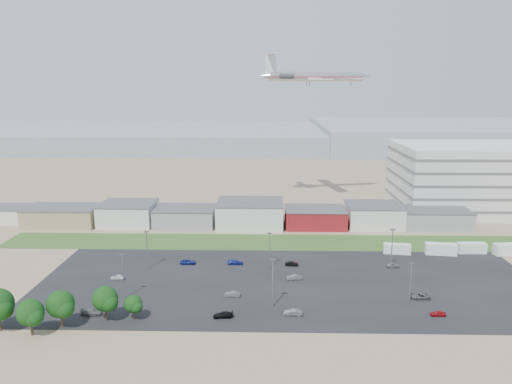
{
  "coord_description": "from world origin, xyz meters",
  "views": [
    {
      "loc": [
        0.05,
        -93.11,
        46.29
      ],
      "look_at": [
        -2.77,
        22.0,
        21.92
      ],
      "focal_mm": 35.0,
      "sensor_mm": 36.0,
      "label": 1
    }
  ],
  "objects_px": {
    "parked_car_6": "(235,262)",
    "parked_car_9": "(188,262)",
    "parked_car_10": "(92,312)",
    "box_trailer_a": "(397,249)",
    "parked_car_3": "(223,315)",
    "airliner": "(316,76)",
    "parked_car_2": "(438,313)",
    "parked_car_13": "(293,312)",
    "parked_car_5": "(117,277)",
    "parked_car_8": "(393,265)",
    "parked_car_4": "(232,294)",
    "parked_car_11": "(292,264)",
    "parked_car_7": "(295,277)",
    "parked_car_0": "(421,296)"
  },
  "relations": [
    {
      "from": "box_trailer_a",
      "to": "parked_car_2",
      "type": "xyz_separation_m",
      "value": [
        -1.45,
        -39.37,
        -0.85
      ]
    },
    {
      "from": "parked_car_8",
      "to": "parked_car_10",
      "type": "relative_size",
      "value": 0.75
    },
    {
      "from": "parked_car_2",
      "to": "parked_car_8",
      "type": "height_order",
      "value": "parked_car_8"
    },
    {
      "from": "airliner",
      "to": "parked_car_3",
      "type": "height_order",
      "value": "airliner"
    },
    {
      "from": "box_trailer_a",
      "to": "parked_car_0",
      "type": "xyz_separation_m",
      "value": [
        -2.45,
        -30.86,
        -0.82
      ]
    },
    {
      "from": "box_trailer_a",
      "to": "parked_car_10",
      "type": "xyz_separation_m",
      "value": [
        -72.97,
        -40.62,
        -0.75
      ]
    },
    {
      "from": "box_trailer_a",
      "to": "parked_car_9",
      "type": "xyz_separation_m",
      "value": [
        -57.78,
        -9.95,
        -0.82
      ]
    },
    {
      "from": "parked_car_4",
      "to": "parked_car_9",
      "type": "height_order",
      "value": "parked_car_4"
    },
    {
      "from": "parked_car_8",
      "to": "parked_car_9",
      "type": "relative_size",
      "value": 0.8
    },
    {
      "from": "airliner",
      "to": "parked_car_10",
      "type": "distance_m",
      "value": 129.9
    },
    {
      "from": "parked_car_13",
      "to": "parked_car_7",
      "type": "bearing_deg",
      "value": -179.6
    },
    {
      "from": "parked_car_4",
      "to": "parked_car_11",
      "type": "bearing_deg",
      "value": 148.0
    },
    {
      "from": "parked_car_11",
      "to": "parked_car_7",
      "type": "bearing_deg",
      "value": -174.37
    },
    {
      "from": "parked_car_6",
      "to": "parked_car_9",
      "type": "height_order",
      "value": "parked_car_6"
    },
    {
      "from": "parked_car_6",
      "to": "parked_car_2",
      "type": "bearing_deg",
      "value": -124.61
    },
    {
      "from": "parked_car_6",
      "to": "parked_car_9",
      "type": "bearing_deg",
      "value": 89.71
    },
    {
      "from": "parked_car_6",
      "to": "parked_car_11",
      "type": "xyz_separation_m",
      "value": [
        14.92,
        -0.8,
        -0.03
      ]
    },
    {
      "from": "parked_car_7",
      "to": "parked_car_10",
      "type": "bearing_deg",
      "value": -71.38
    },
    {
      "from": "parked_car_3",
      "to": "parked_car_11",
      "type": "distance_m",
      "value": 34.16
    },
    {
      "from": "parked_car_6",
      "to": "box_trailer_a",
      "type": "bearing_deg",
      "value": -78.24
    },
    {
      "from": "parked_car_6",
      "to": "parked_car_10",
      "type": "relative_size",
      "value": 0.95
    },
    {
      "from": "parked_car_0",
      "to": "parked_car_9",
      "type": "distance_m",
      "value": 59.15
    },
    {
      "from": "parked_car_3",
      "to": "parked_car_9",
      "type": "distance_m",
      "value": 33.5
    },
    {
      "from": "airliner",
      "to": "parked_car_2",
      "type": "relative_size",
      "value": 14.42
    },
    {
      "from": "parked_car_7",
      "to": "parked_car_5",
      "type": "bearing_deg",
      "value": -95.44
    },
    {
      "from": "parked_car_4",
      "to": "parked_car_8",
      "type": "distance_m",
      "value": 45.08
    },
    {
      "from": "box_trailer_a",
      "to": "airliner",
      "type": "height_order",
      "value": "airliner"
    },
    {
      "from": "parked_car_7",
      "to": "parked_car_8",
      "type": "relative_size",
      "value": 1.11
    },
    {
      "from": "box_trailer_a",
      "to": "parked_car_3",
      "type": "relative_size",
      "value": 1.84
    },
    {
      "from": "parked_car_0",
      "to": "parked_car_3",
      "type": "distance_m",
      "value": 44.39
    },
    {
      "from": "parked_car_10",
      "to": "parked_car_13",
      "type": "height_order",
      "value": "parked_car_10"
    },
    {
      "from": "parked_car_6",
      "to": "parked_car_10",
      "type": "xyz_separation_m",
      "value": [
        -27.84,
        -30.73,
        0.04
      ]
    },
    {
      "from": "parked_car_5",
      "to": "parked_car_13",
      "type": "bearing_deg",
      "value": 67.62
    },
    {
      "from": "parked_car_2",
      "to": "parked_car_13",
      "type": "distance_m",
      "value": 29.84
    },
    {
      "from": "airliner",
      "to": "parked_car_7",
      "type": "height_order",
      "value": "airliner"
    },
    {
      "from": "parked_car_4",
      "to": "parked_car_13",
      "type": "bearing_deg",
      "value": 58.9
    },
    {
      "from": "parked_car_7",
      "to": "parked_car_11",
      "type": "distance_m",
      "value": 9.56
    },
    {
      "from": "parked_car_3",
      "to": "parked_car_10",
      "type": "bearing_deg",
      "value": -97.8
    },
    {
      "from": "parked_car_0",
      "to": "parked_car_2",
      "type": "xyz_separation_m",
      "value": [
        1.01,
        -8.51,
        -0.03
      ]
    },
    {
      "from": "box_trailer_a",
      "to": "parked_car_13",
      "type": "bearing_deg",
      "value": -120.27
    },
    {
      "from": "parked_car_0",
      "to": "parked_car_7",
      "type": "height_order",
      "value": "parked_car_7"
    },
    {
      "from": "parked_car_10",
      "to": "parked_car_13",
      "type": "distance_m",
      "value": 41.69
    },
    {
      "from": "parked_car_4",
      "to": "parked_car_11",
      "type": "relative_size",
      "value": 1.02
    },
    {
      "from": "box_trailer_a",
      "to": "parked_car_9",
      "type": "distance_m",
      "value": 58.64
    },
    {
      "from": "parked_car_11",
      "to": "parked_car_3",
      "type": "bearing_deg",
      "value": 157.17
    },
    {
      "from": "parked_car_3",
      "to": "parked_car_9",
      "type": "bearing_deg",
      "value": -165.38
    },
    {
      "from": "parked_car_2",
      "to": "parked_car_6",
      "type": "distance_m",
      "value": 52.71
    },
    {
      "from": "parked_car_8",
      "to": "box_trailer_a",
      "type": "bearing_deg",
      "value": -19.26
    },
    {
      "from": "airliner",
      "to": "parked_car_13",
      "type": "distance_m",
      "value": 117.65
    },
    {
      "from": "box_trailer_a",
      "to": "parked_car_10",
      "type": "relative_size",
      "value": 1.68
    }
  ]
}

